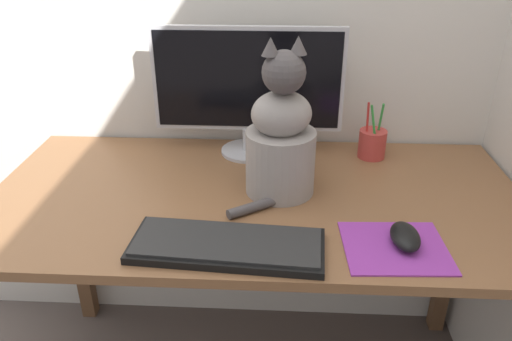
{
  "coord_description": "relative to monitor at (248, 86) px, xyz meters",
  "views": [
    {
      "loc": [
        0.06,
        -1.16,
        1.4
      ],
      "look_at": [
        0.01,
        -0.12,
        0.87
      ],
      "focal_mm": 35.0,
      "sensor_mm": 36.0,
      "label": 1
    }
  ],
  "objects": [
    {
      "name": "monitor",
      "position": [
        0.0,
        0.0,
        0.0
      ],
      "size": [
        0.57,
        0.17,
        0.39
      ],
      "color": "#B2B2B7",
      "rests_on": "desk"
    },
    {
      "name": "computer_mouse_right",
      "position": [
        0.38,
        -0.48,
        -0.19
      ],
      "size": [
        0.06,
        0.11,
        0.04
      ],
      "color": "black",
      "rests_on": "mousepad_right"
    },
    {
      "name": "cat",
      "position": [
        0.1,
        -0.24,
        -0.06
      ],
      "size": [
        0.24,
        0.27,
        0.41
      ],
      "rotation": [
        0.0,
        0.0,
        0.24
      ],
      "color": "gray",
      "rests_on": "desk"
    },
    {
      "name": "desk",
      "position": [
        0.04,
        -0.26,
        -0.31
      ],
      "size": [
        1.42,
        0.72,
        0.75
      ],
      "color": "brown",
      "rests_on": "ground_plane"
    },
    {
      "name": "keyboard",
      "position": [
        -0.01,
        -0.52,
        -0.2
      ],
      "size": [
        0.44,
        0.19,
        0.02
      ],
      "rotation": [
        0.0,
        0.0,
        -0.07
      ],
      "color": "black",
      "rests_on": "desk"
    },
    {
      "name": "pen_cup",
      "position": [
        0.38,
        -0.01,
        -0.17
      ],
      "size": [
        0.08,
        0.08,
        0.17
      ],
      "color": "#B23833",
      "rests_on": "desk"
    },
    {
      "name": "mousepad_right",
      "position": [
        0.36,
        -0.49,
        -0.21
      ],
      "size": [
        0.24,
        0.21,
        0.0
      ],
      "rotation": [
        0.0,
        0.0,
        0.05
      ],
      "color": "purple",
      "rests_on": "desk"
    }
  ]
}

